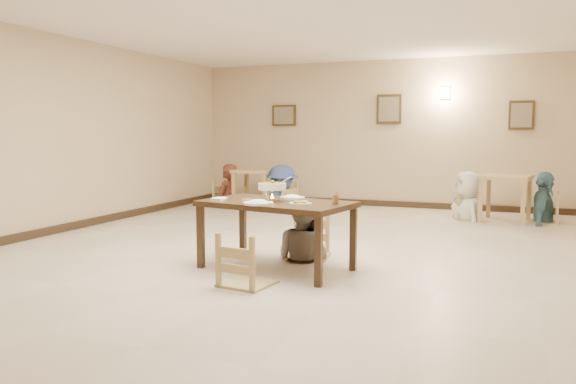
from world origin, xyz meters
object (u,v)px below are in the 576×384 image
at_px(main_diner, 303,197).
at_px(bg_diner_d, 545,172).
at_px(drink_glass, 336,198).
at_px(bg_chair_ll, 228,182).
at_px(main_table, 276,208).
at_px(bg_chair_rr, 544,194).
at_px(chair_near, 247,235).
at_px(bg_table_left, 255,176).
at_px(bg_diner_c, 468,171).
at_px(bg_table_right, 506,183).
at_px(bg_diner_b, 282,165).
at_px(bg_chair_lr, 282,183).
at_px(chair_far, 308,215).
at_px(bg_diner_a, 227,164).
at_px(curry_warmer, 272,187).
at_px(bg_chair_rl, 468,195).

relative_size(main_diner, bg_diner_d, 0.87).
bearing_deg(drink_glass, bg_chair_ll, 128.54).
xyz_separation_m(main_table, bg_chair_ll, (-2.98, 4.60, -0.18)).
relative_size(main_diner, bg_chair_rr, 1.54).
bearing_deg(chair_near, bg_chair_rr, -111.18).
bearing_deg(bg_table_left, bg_chair_ll, -174.68).
bearing_deg(bg_diner_c, bg_table_left, -115.44).
xyz_separation_m(bg_table_right, bg_diner_b, (-4.15, 0.02, 0.23)).
bearing_deg(drink_glass, bg_chair_lr, 118.16).
bearing_deg(chair_far, bg_table_right, 52.80).
relative_size(bg_table_left, bg_chair_lr, 0.79).
height_order(main_diner, bg_table_left, main_diner).
bearing_deg(bg_diner_a, main_diner, 44.55).
xyz_separation_m(chair_near, bg_diner_a, (-2.97, 5.31, 0.38)).
height_order(curry_warmer, bg_table_right, curry_warmer).
xyz_separation_m(bg_chair_rl, bg_diner_c, (0.00, 0.00, 0.42)).
relative_size(main_table, bg_table_right, 1.94).
xyz_separation_m(curry_warmer, bg_chair_ll, (-2.94, 4.62, -0.42)).
relative_size(main_table, bg_chair_ll, 1.74).
bearing_deg(bg_table_right, chair_near, -114.27).
xyz_separation_m(main_table, bg_diner_c, (1.75, 4.57, 0.17)).
xyz_separation_m(main_diner, bg_table_right, (2.25, 4.01, -0.10)).
xyz_separation_m(chair_near, bg_chair_rr, (3.00, 5.37, -0.01)).
distance_m(main_diner, bg_chair_lr, 4.45).
height_order(bg_chair_rl, bg_diner_c, bg_diner_c).
bearing_deg(bg_diner_a, bg_table_right, 96.74).
relative_size(chair_far, bg_diner_a, 0.59).
xyz_separation_m(chair_far, drink_glass, (0.55, -0.69, 0.31)).
bearing_deg(bg_chair_rl, bg_diner_a, 71.64).
xyz_separation_m(chair_far, bg_diner_c, (1.62, 3.89, 0.33)).
distance_m(main_table, bg_diner_d, 5.53).
relative_size(chair_near, bg_chair_rl, 1.17).
relative_size(bg_chair_ll, bg_diner_c, 0.60).
bearing_deg(drink_glass, chair_near, -134.88).
height_order(bg_diner_a, bg_diner_d, bg_diner_a).
distance_m(chair_far, bg_diner_c, 4.22).
bearing_deg(chair_far, main_table, -108.67).
relative_size(bg_table_right, bg_chair_rr, 0.93).
relative_size(bg_chair_ll, bg_diner_b, 0.57).
relative_size(chair_near, bg_diner_a, 0.58).
xyz_separation_m(main_table, bg_diner_a, (-2.98, 4.60, 0.20)).
xyz_separation_m(curry_warmer, bg_table_left, (-2.34, 4.67, -0.28)).
xyz_separation_m(bg_table_left, bg_diner_d, (5.37, 0.00, 0.23)).
bearing_deg(bg_table_left, chair_near, -66.24).
bearing_deg(drink_glass, bg_chair_rl, 76.87).
bearing_deg(bg_diner_b, chair_far, -131.10).
bearing_deg(main_diner, drink_glass, 153.61).
relative_size(main_diner, bg_table_right, 1.66).
distance_m(bg_chair_rl, bg_diner_c, 0.42).
xyz_separation_m(bg_table_right, bg_chair_ll, (-5.35, 0.02, -0.15)).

